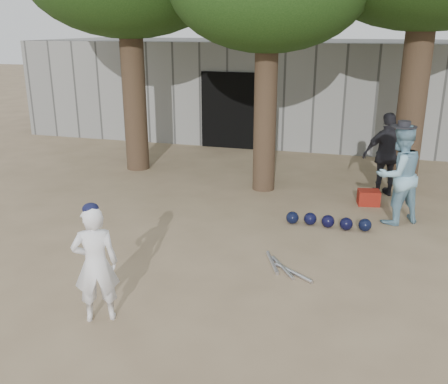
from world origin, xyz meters
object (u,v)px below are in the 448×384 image
(red_bag, at_px, (369,198))
(spectator_dark, at_px, (387,155))
(boy_player, at_px, (96,264))
(spectator_blue, at_px, (398,175))

(red_bag, bearing_deg, spectator_dark, 67.64)
(spectator_dark, bearing_deg, boy_player, 38.86)
(boy_player, relative_size, spectator_dark, 0.84)
(boy_player, distance_m, spectator_dark, 6.87)
(boy_player, xyz_separation_m, spectator_dark, (3.46, 5.93, 0.14))
(spectator_blue, bearing_deg, boy_player, 15.61)
(spectator_blue, height_order, spectator_dark, spectator_blue)
(boy_player, relative_size, spectator_blue, 0.82)
(spectator_blue, xyz_separation_m, red_bag, (-0.46, 0.85, -0.75))
(spectator_blue, xyz_separation_m, spectator_dark, (-0.15, 1.58, -0.02))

